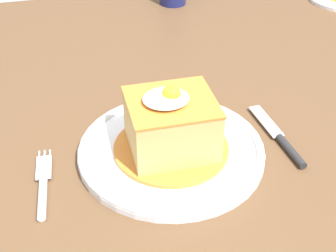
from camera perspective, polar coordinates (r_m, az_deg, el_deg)
dining_table at (r=0.92m, az=0.03°, el=-1.09°), size 1.36×1.06×0.72m
main_plate at (r=0.73m, az=0.38°, el=-2.86°), size 0.28×0.28×0.02m
sandwich_meal at (r=0.70m, az=0.37°, el=-0.04°), size 0.17×0.17×0.11m
fork at (r=0.69m, az=-14.62°, el=-7.12°), size 0.03×0.14×0.01m
knife at (r=0.77m, az=13.51°, el=-1.85°), size 0.03×0.17×0.01m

